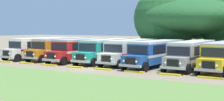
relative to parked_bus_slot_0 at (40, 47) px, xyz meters
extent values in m
plane|color=#84755B|center=(12.35, -5.54, -1.58)|extent=(220.00, 220.00, 0.00)
cube|color=olive|center=(12.35, -14.57, -1.58)|extent=(80.00, 11.41, 0.01)
cube|color=silver|center=(0.01, 0.31, -0.03)|extent=(2.87, 9.29, 2.10)
cube|color=maroon|center=(0.01, 0.31, -0.20)|extent=(2.90, 9.32, 0.24)
cube|color=black|center=(1.29, 0.56, 0.47)|extent=(0.36, 8.00, 0.80)
cube|color=black|center=(-1.24, 0.66, 0.47)|extent=(0.36, 8.00, 0.80)
cube|color=silver|center=(0.01, 0.31, 1.13)|extent=(2.79, 9.19, 0.22)
cube|color=silver|center=(-0.20, -4.99, -0.56)|extent=(2.25, 1.49, 1.05)
cube|color=black|center=(-0.23, -5.73, -0.53)|extent=(1.10, 0.14, 0.70)
cube|color=#B7B7BC|center=(-0.23, -5.77, -0.96)|extent=(2.41, 0.30, 0.24)
cube|color=black|center=(-0.18, -4.32, 0.47)|extent=(2.20, 0.15, 0.84)
cube|color=maroon|center=(0.20, 4.92, -0.14)|extent=(0.90, 0.10, 1.30)
sphere|color=#EAE5C6|center=(0.46, -5.81, -0.53)|extent=(0.20, 0.20, 0.20)
sphere|color=#EAE5C6|center=(-0.93, -5.75, -0.53)|extent=(0.20, 0.20, 0.20)
cylinder|color=black|center=(1.00, -4.94, -1.08)|extent=(0.32, 1.01, 1.00)
cylinder|color=black|center=(-1.40, -4.84, -1.08)|extent=(0.32, 1.01, 1.00)
cylinder|color=black|center=(1.33, 3.26, -1.08)|extent=(0.32, 1.01, 1.00)
cylinder|color=black|center=(-1.06, 3.35, -1.08)|extent=(0.32, 1.01, 1.00)
cube|color=orange|center=(3.37, 0.90, -0.03)|extent=(2.73, 9.26, 2.10)
cube|color=white|center=(3.37, 0.90, -0.20)|extent=(2.76, 9.28, 0.24)
cube|color=black|center=(4.65, 1.16, 0.47)|extent=(0.24, 8.00, 0.80)
cube|color=black|center=(2.11, 1.23, 0.47)|extent=(0.24, 8.00, 0.80)
cube|color=#B2B2B7|center=(3.37, 0.90, 1.13)|extent=(2.65, 9.16, 0.22)
cube|color=orange|center=(3.23, -4.40, -0.56)|extent=(2.23, 1.46, 1.05)
cube|color=black|center=(3.21, -5.14, -0.53)|extent=(1.10, 0.13, 0.70)
cube|color=#B7B7BC|center=(3.21, -5.18, -0.96)|extent=(2.40, 0.26, 0.24)
cube|color=black|center=(3.25, -3.73, 0.47)|extent=(2.20, 0.12, 0.84)
cube|color=white|center=(3.49, 5.51, -0.14)|extent=(0.90, 0.08, 1.30)
sphere|color=#EAE5C6|center=(3.91, -5.21, -0.53)|extent=(0.20, 0.20, 0.20)
sphere|color=#EAE5C6|center=(2.51, -5.17, -0.53)|extent=(0.20, 0.20, 0.20)
cylinder|color=black|center=(4.44, -4.33, -1.08)|extent=(0.31, 1.01, 1.00)
cylinder|color=black|center=(2.04, -4.27, -1.08)|extent=(0.31, 1.01, 1.00)
cylinder|color=black|center=(4.64, 3.86, -1.08)|extent=(0.31, 1.01, 1.00)
cylinder|color=black|center=(2.24, 3.93, -1.08)|extent=(0.31, 1.01, 1.00)
cube|color=red|center=(7.14, 0.31, -0.03)|extent=(2.65, 9.24, 2.10)
cube|color=white|center=(7.14, 0.31, -0.20)|extent=(2.68, 9.26, 0.24)
cube|color=black|center=(8.41, 0.59, 0.47)|extent=(0.17, 8.00, 0.80)
cube|color=black|center=(5.87, 0.63, 0.47)|extent=(0.17, 8.00, 0.80)
cube|color=#B2B2B7|center=(7.14, 0.31, 1.13)|extent=(2.56, 9.14, 0.22)
cube|color=red|center=(7.05, -4.99, -0.56)|extent=(2.22, 1.43, 1.05)
cube|color=black|center=(7.04, -5.73, -0.53)|extent=(1.10, 0.12, 0.70)
cube|color=#B7B7BC|center=(7.04, -5.77, -0.96)|extent=(2.40, 0.24, 0.24)
cube|color=black|center=(7.07, -4.32, 0.47)|extent=(2.20, 0.09, 0.84)
cube|color=white|center=(7.21, 4.93, -0.14)|extent=(0.90, 0.07, 1.30)
sphere|color=#EAE5C6|center=(7.74, -5.79, -0.53)|extent=(0.20, 0.20, 0.20)
sphere|color=#EAE5C6|center=(6.34, -5.77, -0.53)|extent=(0.20, 0.20, 0.20)
cylinder|color=black|center=(8.26, -4.91, -1.08)|extent=(0.30, 1.00, 1.00)
cylinder|color=black|center=(5.86, -4.87, -1.08)|extent=(0.30, 1.00, 1.00)
cylinder|color=black|center=(8.39, 3.29, -1.08)|extent=(0.30, 1.00, 1.00)
cylinder|color=black|center=(5.99, 3.32, -1.08)|extent=(0.30, 1.00, 1.00)
cube|color=teal|center=(10.55, 0.81, -0.03)|extent=(2.80, 9.28, 2.10)
cube|color=white|center=(10.55, 0.81, -0.20)|extent=(2.83, 9.30, 0.24)
cube|color=black|center=(11.81, 1.15, 0.47)|extent=(0.30, 8.00, 0.80)
cube|color=black|center=(9.27, 1.07, 0.47)|extent=(0.30, 8.00, 0.80)
cube|color=beige|center=(10.55, 0.81, 1.13)|extent=(2.72, 9.17, 0.22)
cube|color=teal|center=(10.73, -4.48, -0.56)|extent=(2.24, 1.47, 1.05)
cube|color=black|center=(10.75, -5.22, -0.53)|extent=(1.10, 0.14, 0.70)
cube|color=#B7B7BC|center=(10.75, -5.26, -0.96)|extent=(2.41, 0.28, 0.24)
cube|color=black|center=(10.71, -3.82, 0.47)|extent=(2.20, 0.13, 0.84)
cube|color=white|center=(10.40, 5.43, -0.14)|extent=(0.90, 0.09, 1.30)
sphere|color=#EAE5C6|center=(11.45, -5.25, -0.53)|extent=(0.20, 0.20, 0.20)
sphere|color=#EAE5C6|center=(10.05, -5.30, -0.53)|extent=(0.20, 0.20, 0.20)
cylinder|color=black|center=(11.92, -4.35, -1.08)|extent=(0.31, 1.01, 1.00)
cylinder|color=black|center=(9.52, -4.42, -1.08)|extent=(0.31, 1.01, 1.00)
cylinder|color=black|center=(11.66, 3.85, -1.08)|extent=(0.31, 1.01, 1.00)
cylinder|color=black|center=(9.26, 3.77, -1.08)|extent=(0.31, 1.01, 1.00)
cube|color=silver|center=(14.02, 0.88, -0.03)|extent=(2.59, 9.22, 2.10)
cube|color=red|center=(14.02, 0.88, -0.20)|extent=(2.62, 9.24, 0.24)
cube|color=black|center=(15.29, 1.17, 0.47)|extent=(0.12, 8.00, 0.80)
cube|color=black|center=(12.75, 1.19, 0.47)|extent=(0.12, 8.00, 0.80)
cube|color=silver|center=(14.02, 0.88, 1.13)|extent=(2.51, 9.12, 0.22)
cube|color=silver|center=(13.97, -4.42, -0.56)|extent=(2.21, 1.42, 1.05)
cube|color=black|center=(13.96, -5.16, -0.53)|extent=(1.10, 0.11, 0.70)
cube|color=#B7B7BC|center=(13.96, -5.20, -0.96)|extent=(2.40, 0.22, 0.24)
cube|color=black|center=(13.98, -3.75, 0.47)|extent=(2.20, 0.08, 0.84)
cube|color=red|center=(14.06, 5.50, -0.14)|extent=(0.90, 0.07, 1.30)
sphere|color=#EAE5C6|center=(14.66, -5.22, -0.53)|extent=(0.20, 0.20, 0.20)
sphere|color=#EAE5C6|center=(13.26, -5.20, -0.53)|extent=(0.20, 0.20, 0.20)
cylinder|color=black|center=(15.17, -4.33, -1.08)|extent=(0.29, 1.00, 1.00)
cylinder|color=black|center=(12.77, -4.31, -1.08)|extent=(0.29, 1.00, 1.00)
cylinder|color=black|center=(15.25, 3.87, -1.08)|extent=(0.29, 1.00, 1.00)
cylinder|color=black|center=(12.85, 3.89, -1.08)|extent=(0.29, 1.00, 1.00)
cube|color=#23519E|center=(17.56, 0.04, -0.03)|extent=(3.05, 9.33, 2.10)
cube|color=silver|center=(17.56, 0.04, -0.20)|extent=(3.08, 9.36, 0.24)
cube|color=black|center=(18.84, 0.26, 0.47)|extent=(0.52, 7.99, 0.80)
cube|color=black|center=(16.31, 0.41, 0.47)|extent=(0.52, 7.99, 0.80)
cube|color=beige|center=(17.56, 0.04, 1.13)|extent=(2.97, 9.23, 0.22)
cube|color=#23519E|center=(17.24, -5.25, -0.56)|extent=(2.28, 1.53, 1.05)
cube|color=black|center=(17.19, -5.99, -0.53)|extent=(1.10, 0.17, 0.70)
cube|color=#B7B7BC|center=(17.19, -6.03, -0.96)|extent=(2.41, 0.35, 0.24)
cube|color=black|center=(17.28, -4.58, 0.47)|extent=(2.20, 0.19, 0.84)
cube|color=silver|center=(17.84, 4.65, -0.14)|extent=(0.90, 0.11, 1.30)
sphere|color=#EAE5C6|center=(17.89, -6.08, -0.53)|extent=(0.20, 0.20, 0.20)
sphere|color=#EAE5C6|center=(16.49, -6.00, -0.53)|extent=(0.20, 0.20, 0.20)
cylinder|color=black|center=(18.44, -5.23, -1.08)|extent=(0.34, 1.02, 1.00)
cylinder|color=black|center=(16.04, -5.08, -1.08)|extent=(0.34, 1.02, 1.00)
cylinder|color=black|center=(18.94, 2.96, -1.08)|extent=(0.34, 1.02, 1.00)
cylinder|color=black|center=(16.54, 3.10, -1.08)|extent=(0.34, 1.02, 1.00)
cube|color=#9E9993|center=(21.33, 0.55, -0.03)|extent=(2.59, 9.23, 2.10)
cube|color=#282828|center=(21.33, 0.55, -0.20)|extent=(2.62, 9.25, 0.24)
cube|color=black|center=(22.60, 0.84, 0.47)|extent=(0.12, 8.00, 0.80)
cube|color=black|center=(20.06, 0.87, 0.47)|extent=(0.12, 8.00, 0.80)
cube|color=beige|center=(21.33, 0.55, 1.13)|extent=(2.51, 9.12, 0.22)
cube|color=#9E9993|center=(21.28, -4.75, -0.56)|extent=(2.21, 1.42, 1.05)
cube|color=black|center=(21.27, -5.49, -0.53)|extent=(1.10, 0.11, 0.70)
cube|color=#B7B7BC|center=(21.27, -5.53, -0.96)|extent=(2.40, 0.22, 0.24)
cube|color=black|center=(21.28, -4.08, 0.47)|extent=(2.20, 0.08, 0.84)
cube|color=#282828|center=(21.38, 5.17, -0.14)|extent=(0.90, 0.07, 1.30)
sphere|color=#EAE5C6|center=(21.97, -5.54, -0.53)|extent=(0.20, 0.20, 0.20)
sphere|color=#EAE5C6|center=(20.57, -5.53, -0.53)|extent=(0.20, 0.20, 0.20)
cylinder|color=black|center=(22.48, -4.66, -1.08)|extent=(0.29, 1.00, 1.00)
cylinder|color=black|center=(20.08, -4.63, -1.08)|extent=(0.29, 1.00, 1.00)
cylinder|color=black|center=(22.56, 3.54, -1.08)|extent=(0.29, 1.00, 1.00)
cylinder|color=black|center=(20.16, 3.57, -1.08)|extent=(0.29, 1.00, 1.00)
cube|color=black|center=(23.48, 0.98, 0.47)|extent=(0.45, 7.99, 0.80)
cube|color=yellow|center=(24.46, -4.67, -0.56)|extent=(2.27, 1.51, 1.05)
cube|color=black|center=(24.42, -5.41, -0.53)|extent=(1.10, 0.16, 0.70)
cube|color=#B7B7BC|center=(24.42, -5.45, -0.96)|extent=(2.41, 0.32, 0.24)
cube|color=black|center=(24.49, -4.01, 0.47)|extent=(2.20, 0.17, 0.84)
sphere|color=#EAE5C6|center=(25.12, -5.50, -0.53)|extent=(0.20, 0.20, 0.20)
sphere|color=#EAE5C6|center=(23.72, -5.43, -0.53)|extent=(0.20, 0.20, 0.20)
cylinder|color=black|center=(23.27, -4.51, -1.08)|extent=(0.33, 1.01, 1.00)
cylinder|color=black|center=(23.69, 3.68, -1.08)|extent=(0.33, 1.01, 1.00)
cube|color=yellow|center=(0.01, -5.98, -1.51)|extent=(2.00, 0.36, 0.15)
cube|color=yellow|center=(3.54, -5.98, -1.51)|extent=(2.00, 0.36, 0.15)
cube|color=yellow|center=(7.06, -5.98, -1.51)|extent=(2.00, 0.36, 0.15)
cube|color=yellow|center=(10.59, -5.98, -1.51)|extent=(2.00, 0.36, 0.15)
cube|color=yellow|center=(14.11, -5.98, -1.51)|extent=(2.00, 0.36, 0.15)
cube|color=yellow|center=(17.64, -5.98, -1.51)|extent=(2.00, 0.36, 0.15)
cube|color=yellow|center=(21.16, -5.98, -1.51)|extent=(2.00, 0.36, 0.15)
cube|color=yellow|center=(24.69, -5.98, -1.51)|extent=(2.00, 0.36, 0.15)
cylinder|color=brown|center=(17.97, 10.35, 0.35)|extent=(0.73, 0.73, 3.85)
ellipsoid|color=#235628|center=(17.97, 10.35, 4.10)|extent=(14.07, 13.51, 4.89)
sphere|color=#235628|center=(21.96, 12.04, 3.62)|extent=(7.12, 7.12, 7.12)
sphere|color=#235628|center=(14.77, 9.36, 3.94)|extent=(8.83, 8.83, 8.83)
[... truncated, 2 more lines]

